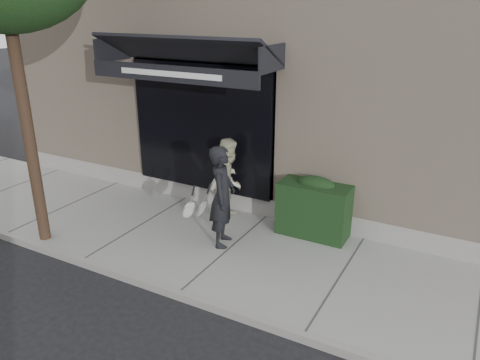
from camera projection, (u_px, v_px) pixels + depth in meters
The scene contains 7 objects.
ground at pixel (230, 254), 8.35m from camera, with size 80.00×80.00×0.00m, color black.
sidewalk at pixel (230, 251), 8.33m from camera, with size 20.00×3.00×0.12m, color gray.
curb at pixel (179, 295), 7.05m from camera, with size 20.00×0.10×0.14m, color gray.
building_facade at pixel (329, 67), 11.45m from camera, with size 14.30×8.04×5.64m.
hedge at pixel (315, 207), 8.65m from camera, with size 1.30×0.70×1.14m.
pedestrian_front at pixel (222, 197), 8.15m from camera, with size 0.84×0.97×1.83m.
pedestrian_back at pixel (230, 179), 9.21m from camera, with size 0.64×0.81×1.65m.
Camera 1 is at (3.66, -6.36, 4.19)m, focal length 35.00 mm.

